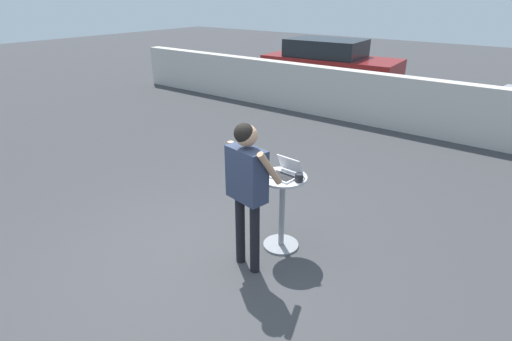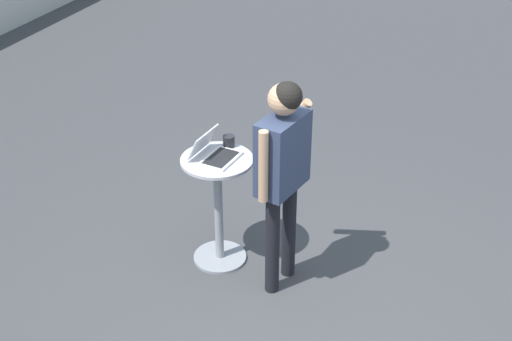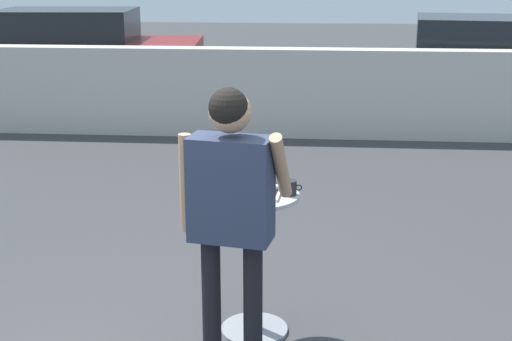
% 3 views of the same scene
% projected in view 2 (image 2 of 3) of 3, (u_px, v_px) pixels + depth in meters
% --- Properties ---
extents(ground_plane, '(50.00, 50.00, 0.00)m').
position_uv_depth(ground_plane, '(295.00, 333.00, 5.23)').
color(ground_plane, '#3D3D3F').
extents(cafe_table, '(0.57, 0.57, 0.97)m').
position_uv_depth(cafe_table, '(218.00, 202.00, 5.71)').
color(cafe_table, gray).
rests_on(cafe_table, ground_plane).
extents(laptop, '(0.35, 0.35, 0.21)m').
position_uv_depth(laptop, '(214.00, 153.00, 5.50)').
color(laptop, silver).
rests_on(laptop, cafe_table).
extents(coffee_mug, '(0.13, 0.09, 0.09)m').
position_uv_depth(coffee_mug, '(229.00, 141.00, 5.66)').
color(coffee_mug, '#232328').
rests_on(coffee_mug, cafe_table).
extents(standing_person, '(0.63, 0.35, 1.74)m').
position_uv_depth(standing_person, '(283.00, 160.00, 5.17)').
color(standing_person, black).
rests_on(standing_person, ground_plane).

